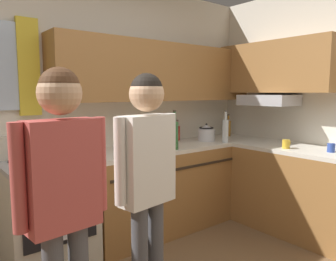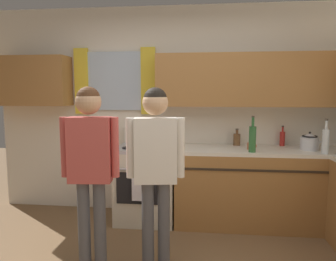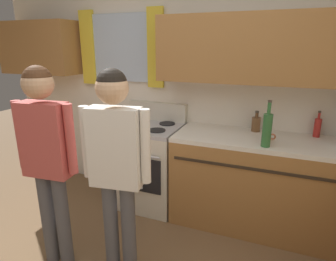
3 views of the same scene
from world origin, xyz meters
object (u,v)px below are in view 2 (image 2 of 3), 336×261
(stove_oven, at_px, (147,182))
(cup_terracotta, at_px, (251,146))
(bottle_squat_brown, at_px, (237,139))
(adult_in_plaid, at_px, (156,157))
(adult_left, at_px, (90,157))
(bottle_wine_green, at_px, (252,138))
(stovetop_kettle, at_px, (310,142))
(bottle_tall_clear, at_px, (325,140))
(bottle_sauce_red, at_px, (282,138))

(stove_oven, distance_m, cup_terracotta, 1.30)
(bottle_squat_brown, xyz_separation_m, adult_in_plaid, (-0.81, -1.28, 0.02))
(adult_left, bearing_deg, bottle_wine_green, 31.60)
(bottle_squat_brown, relative_size, adult_left, 0.13)
(bottle_wine_green, distance_m, stovetop_kettle, 0.69)
(stove_oven, distance_m, adult_left, 1.28)
(bottle_wine_green, distance_m, bottle_tall_clear, 0.75)
(adult_in_plaid, bearing_deg, bottle_sauce_red, 44.10)
(bottle_sauce_red, height_order, cup_terracotta, bottle_sauce_red)
(bottle_tall_clear, bearing_deg, bottle_sauce_red, 125.44)
(bottle_squat_brown, bearing_deg, adult_in_plaid, -122.18)
(cup_terracotta, distance_m, adult_in_plaid, 1.38)
(stove_oven, xyz_separation_m, stovetop_kettle, (1.86, -0.01, 0.53))
(bottle_tall_clear, height_order, stovetop_kettle, bottle_tall_clear)
(stove_oven, xyz_separation_m, cup_terracotta, (1.21, -0.06, 0.47))
(stovetop_kettle, distance_m, adult_left, 2.41)
(bottle_squat_brown, xyz_separation_m, cup_terracotta, (0.13, -0.27, -0.04))
(bottle_squat_brown, bearing_deg, bottle_tall_clear, -26.58)
(bottle_wine_green, distance_m, bottle_sauce_red, 0.62)
(stovetop_kettle, bearing_deg, adult_left, -152.39)
(bottle_wine_green, relative_size, bottle_sauce_red, 1.60)
(bottle_wine_green, height_order, adult_left, adult_left)
(bottle_tall_clear, bearing_deg, cup_terracotta, 167.34)
(bottle_squat_brown, xyz_separation_m, adult_left, (-1.36, -1.34, 0.02))
(adult_left, bearing_deg, bottle_squat_brown, 44.60)
(bottle_sauce_red, xyz_separation_m, bottle_tall_clear, (0.33, -0.46, 0.05))
(stovetop_kettle, bearing_deg, bottle_tall_clear, -67.05)
(bottle_wine_green, relative_size, cup_terracotta, 3.62)
(bottle_sauce_red, bearing_deg, stovetop_kettle, -46.17)
(bottle_sauce_red, distance_m, adult_left, 2.34)
(stove_oven, relative_size, bottle_sauce_red, 4.48)
(bottle_tall_clear, relative_size, stovetop_kettle, 1.34)
(bottle_tall_clear, bearing_deg, stovetop_kettle, 112.95)
(bottle_tall_clear, xyz_separation_m, adult_left, (-2.23, -0.91, -0.04))
(bottle_tall_clear, distance_m, cup_terracotta, 0.77)
(bottle_sauce_red, bearing_deg, bottle_squat_brown, -177.37)
(bottle_wine_green, bearing_deg, adult_left, -148.40)
(stove_oven, xyz_separation_m, bottle_tall_clear, (1.95, -0.23, 0.57))
(cup_terracotta, bearing_deg, bottle_sauce_red, 35.15)
(bottle_sauce_red, distance_m, bottle_tall_clear, 0.57)
(bottle_tall_clear, distance_m, adult_left, 2.41)
(bottle_wine_green, bearing_deg, adult_in_plaid, -137.43)
(stove_oven, bearing_deg, cup_terracotta, -2.85)
(bottle_squat_brown, distance_m, stovetop_kettle, 0.81)
(stovetop_kettle, height_order, adult_in_plaid, adult_in_plaid)
(stove_oven, bearing_deg, bottle_tall_clear, -6.64)
(stovetop_kettle, bearing_deg, bottle_wine_green, -162.45)
(adult_left, xyz_separation_m, adult_in_plaid, (0.55, 0.06, -0.00))
(stove_oven, bearing_deg, bottle_sauce_red, 8.14)
(stove_oven, bearing_deg, adult_in_plaid, -75.54)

